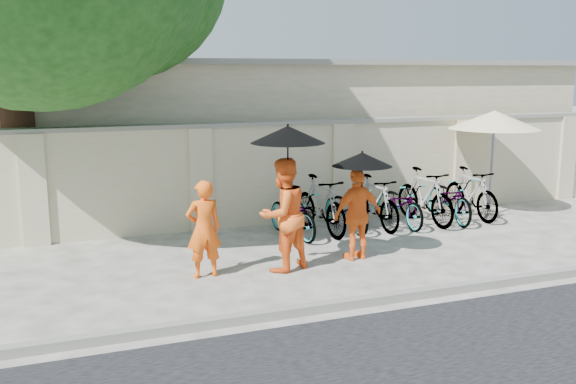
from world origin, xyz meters
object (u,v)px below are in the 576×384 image
object	(u,v)px
monk_left	(204,229)
monk_center	(283,215)
monk_right	(358,214)
patio_umbrella	(494,121)

from	to	relation	value
monk_left	monk_center	xyz separation A→B (m)	(1.23, -0.11, 0.14)
monk_left	monk_center	distance (m)	1.24
monk_right	patio_umbrella	world-z (taller)	patio_umbrella
monk_right	patio_umbrella	bearing A→B (deg)	-163.64
monk_center	patio_umbrella	world-z (taller)	patio_umbrella
monk_left	patio_umbrella	world-z (taller)	patio_umbrella
monk_right	patio_umbrella	xyz separation A→B (m)	(4.13, 1.88, 1.27)
monk_left	patio_umbrella	bearing A→B (deg)	-167.73
monk_left	monk_right	xyz separation A→B (m)	(2.58, 0.01, 0.02)
monk_center	monk_right	size ratio (longest dim) A/B	1.17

